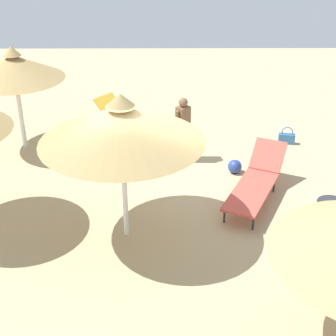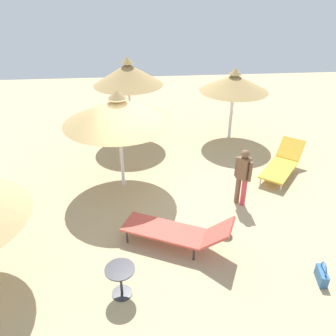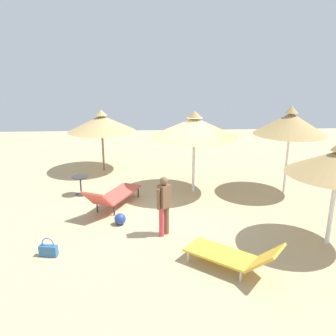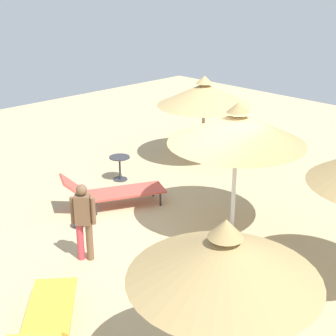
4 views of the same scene
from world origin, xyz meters
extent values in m
cube|color=tan|center=(0.00, 0.00, -0.05)|extent=(24.00, 24.00, 0.10)
cylinder|color=white|center=(0.60, 0.76, 1.10)|extent=(0.09, 0.09, 2.19)
cone|color=tan|center=(0.60, 0.76, 2.18)|extent=(2.76, 2.76, 0.62)
cone|color=tan|center=(0.60, 0.76, 2.59)|extent=(0.50, 0.50, 0.22)
cylinder|color=white|center=(3.33, -2.90, 1.05)|extent=(0.11, 0.11, 2.09)
cone|color=tan|center=(3.33, -2.90, 2.01)|extent=(2.27, 2.27, 0.55)
cone|color=tan|center=(3.33, -2.90, 2.39)|extent=(0.41, 0.41, 0.22)
cylinder|color=olive|center=(-2.66, 3.44, 1.01)|extent=(0.08, 0.08, 2.02)
cone|color=tan|center=(-2.66, 3.44, 1.89)|extent=(2.63, 2.63, 0.62)
cone|color=tan|center=(-2.66, 3.44, 2.30)|extent=(0.47, 0.47, 0.22)
cube|color=gold|center=(0.60, -3.64, 0.27)|extent=(1.56, 1.45, 0.05)
cylinder|color=silver|center=(-0.05, -3.47, 0.12)|extent=(0.04, 0.04, 0.24)
cylinder|color=silver|center=(0.32, -3.03, 0.12)|extent=(0.04, 0.04, 0.24)
cube|color=#CC4C3F|center=(-1.78, -0.17, 0.34)|extent=(1.36, 1.90, 0.05)
cylinder|color=#2D2D33|center=(-1.72, 0.63, 0.16)|extent=(0.04, 0.04, 0.32)
cylinder|color=#2D2D33|center=(-1.21, 0.39, 0.16)|extent=(0.04, 0.04, 0.32)
cylinder|color=#2D2D33|center=(-2.36, -0.73, 0.16)|extent=(0.04, 0.04, 0.32)
cylinder|color=#2D2D33|center=(-1.85, -0.97, 0.16)|extent=(0.04, 0.04, 0.32)
cube|color=#CC4C3F|center=(-2.28, -1.21, 0.61)|extent=(0.84, 0.79, 0.52)
cylinder|color=brown|center=(-0.44, -2.14, 0.38)|extent=(0.13, 0.13, 0.75)
cylinder|color=#D83F4C|center=(-0.57, -2.26, 0.38)|extent=(0.13, 0.13, 0.75)
cube|color=brown|center=(-0.51, -2.20, 1.03)|extent=(0.35, 0.35, 0.56)
sphere|color=brown|center=(-0.51, -2.20, 1.42)|extent=(0.20, 0.20, 0.20)
cylinder|color=brown|center=(-0.37, -2.08, 1.01)|extent=(0.09, 0.09, 0.52)
cylinder|color=brown|center=(-0.64, -2.33, 1.01)|extent=(0.09, 0.09, 0.52)
cylinder|color=#2D2D33|center=(-3.07, 0.71, 0.62)|extent=(0.53, 0.53, 0.02)
cylinder|color=#2D2D33|center=(-3.07, 0.71, 0.30)|extent=(0.05, 0.05, 0.61)
cylinder|color=#2D2D33|center=(-3.07, 0.71, 0.01)|extent=(0.37, 0.37, 0.02)
sphere|color=navy|center=(-1.64, -1.56, 0.15)|extent=(0.31, 0.31, 0.31)
camera|label=1|loc=(-0.11, 8.32, 5.43)|focal=54.17mm
camera|label=2|loc=(-7.33, 0.25, 5.09)|focal=36.01mm
camera|label=3|loc=(-0.87, -10.04, 4.11)|focal=37.15mm
camera|label=4|loc=(6.35, -6.73, 4.99)|focal=53.06mm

